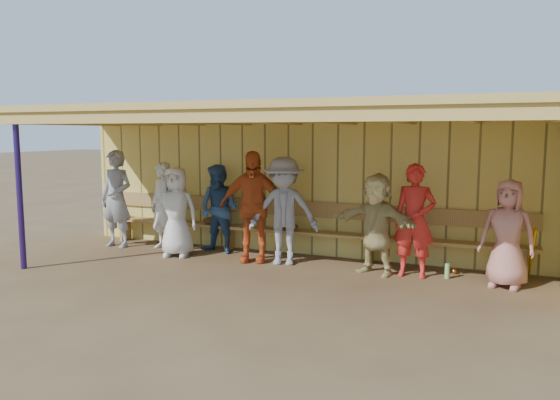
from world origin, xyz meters
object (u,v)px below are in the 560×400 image
object	(u,v)px
player_e	(284,211)
player_f	(376,224)
player_d	(252,206)
player_h	(508,234)
player_extra	(163,206)
bench	(297,225)
player_a	(116,199)
player_g	(414,221)
player_c	(219,209)
player_b	(176,212)

from	to	relation	value
player_e	player_f	bearing A→B (deg)	-15.49
player_d	player_h	world-z (taller)	player_d
player_extra	bench	xyz separation A→B (m)	(2.43, 0.45, -0.26)
player_d	player_extra	size ratio (longest dim) A/B	1.15
player_extra	bench	bearing A→B (deg)	28.30
player_a	player_g	world-z (taller)	player_a
player_h	player_e	bearing A→B (deg)	-168.78
player_f	player_g	distance (m)	0.56
player_g	player_d	bearing A→B (deg)	-178.38
player_c	player_d	bearing A→B (deg)	-17.58
player_e	player_extra	size ratio (longest dim) A/B	1.09
player_h	player_b	bearing A→B (deg)	-166.50
bench	player_c	bearing A→B (deg)	-165.67
player_c	player_f	size ratio (longest dim) A/B	1.02
player_g	player_h	world-z (taller)	player_g
player_a	player_c	size ratio (longest dim) A/B	1.15
player_b	player_f	size ratio (longest dim) A/B	1.01
player_extra	player_a	bearing A→B (deg)	-151.51
player_d	player_extra	bearing A→B (deg)	158.27
player_b	player_c	size ratio (longest dim) A/B	0.99
player_f	bench	world-z (taller)	player_f
player_f	bench	size ratio (longest dim) A/B	0.20
player_b	player_d	bearing A→B (deg)	-7.91
player_a	player_h	world-z (taller)	player_a
player_f	player_g	size ratio (longest dim) A/B	0.91
player_a	player_f	world-z (taller)	player_a
player_c	player_extra	xyz separation A→B (m)	(-1.10, -0.11, 0.01)
player_a	player_extra	size ratio (longest dim) A/B	1.13
player_e	player_d	bearing A→B (deg)	167.02
player_d	player_f	world-z (taller)	player_d
player_d	bench	size ratio (longest dim) A/B	0.24
player_d	player_f	xyz separation A→B (m)	(2.05, -0.01, -0.15)
player_g	player_h	distance (m)	1.26
player_b	player_d	size ratio (longest dim) A/B	0.84
player_c	player_a	bearing A→B (deg)	-166.63
player_f	player_h	distance (m)	1.81
player_a	player_h	distance (m)	6.66
player_e	player_h	world-z (taller)	player_e
player_g	bench	bearing A→B (deg)	163.47
player_b	player_e	world-z (taller)	player_e
bench	player_a	bearing A→B (deg)	-169.53
player_g	player_e	bearing A→B (deg)	-178.54
player_h	bench	bearing A→B (deg)	179.88
player_c	player_d	distance (m)	0.89
bench	player_d	bearing A→B (deg)	-127.51
player_e	bench	size ratio (longest dim) A/B	0.23
player_d	player_e	world-z (taller)	player_d
player_d	player_e	bearing A→B (deg)	-13.05
player_e	player_f	xyz separation A→B (m)	(1.50, -0.02, -0.10)
player_a	player_c	distance (m)	2.02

